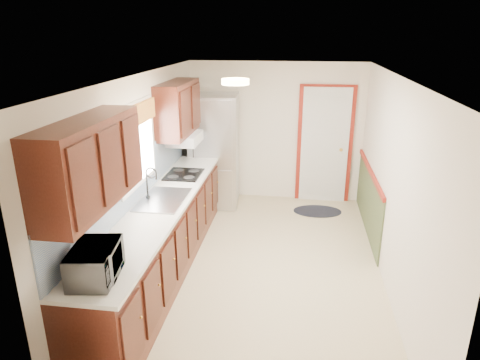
% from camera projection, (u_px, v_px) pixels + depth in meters
% --- Properties ---
extents(room_shell, '(3.20, 5.20, 2.52)m').
position_uv_depth(room_shell, '(263.00, 179.00, 5.12)').
color(room_shell, beige).
rests_on(room_shell, ground).
extents(kitchen_run, '(0.63, 4.00, 2.20)m').
position_uv_depth(kitchen_run, '(158.00, 213.00, 5.14)').
color(kitchen_run, '#3C150D').
rests_on(kitchen_run, ground).
extents(back_wall_trim, '(1.12, 2.30, 2.08)m').
position_uv_depth(back_wall_trim, '(333.00, 156.00, 7.16)').
color(back_wall_trim, maroon).
rests_on(back_wall_trim, ground).
extents(ceiling_fixture, '(0.30, 0.30, 0.06)m').
position_uv_depth(ceiling_fixture, '(235.00, 82.00, 4.59)').
color(ceiling_fixture, '#FFD88C').
rests_on(ceiling_fixture, room_shell).
extents(microwave, '(0.36, 0.55, 0.35)m').
position_uv_depth(microwave, '(95.00, 260.00, 3.48)').
color(microwave, white).
rests_on(microwave, kitchen_run).
extents(refrigerator, '(0.84, 0.82, 1.90)m').
position_uv_depth(refrigerator, '(214.00, 151.00, 7.25)').
color(refrigerator, '#B7B7BC').
rests_on(refrigerator, ground).
extents(rug, '(0.84, 0.57, 0.01)m').
position_uv_depth(rug, '(317.00, 211.00, 7.19)').
color(rug, black).
rests_on(rug, ground).
extents(cooktop, '(0.48, 0.58, 0.02)m').
position_uv_depth(cooktop, '(184.00, 174.00, 6.06)').
color(cooktop, black).
rests_on(cooktop, kitchen_run).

